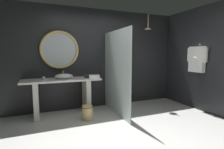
% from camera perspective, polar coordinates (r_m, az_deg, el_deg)
% --- Properties ---
extents(ground_plane, '(5.76, 5.76, 0.00)m').
position_cam_1_polar(ground_plane, '(3.29, 5.96, -19.08)').
color(ground_plane, silver).
extents(back_wall_panel, '(4.80, 0.10, 2.60)m').
position_cam_1_polar(back_wall_panel, '(4.72, -4.88, 5.18)').
color(back_wall_panel, '#232326').
rests_on(back_wall_panel, ground_plane).
extents(side_wall_right, '(0.10, 2.47, 2.60)m').
position_cam_1_polar(side_wall_right, '(5.05, 26.03, 4.62)').
color(side_wall_right, '#232326').
rests_on(side_wall_right, ground_plane).
extents(vanity_counter, '(1.77, 0.60, 0.85)m').
position_cam_1_polar(vanity_counter, '(4.24, -16.02, -5.49)').
color(vanity_counter, silver).
rests_on(vanity_counter, ground_plane).
extents(vessel_sink, '(0.42, 0.34, 0.18)m').
position_cam_1_polar(vessel_sink, '(4.21, -15.58, -0.52)').
color(vessel_sink, white).
rests_on(vessel_sink, vanity_counter).
extents(tumbler_cup, '(0.07, 0.07, 0.08)m').
position_cam_1_polar(tumbler_cup, '(4.12, -21.66, -1.19)').
color(tumbler_cup, silver).
rests_on(tumbler_cup, vanity_counter).
extents(tissue_box, '(0.16, 0.12, 0.08)m').
position_cam_1_polar(tissue_box, '(4.24, -7.90, -0.53)').
color(tissue_box, '#282D28').
rests_on(tissue_box, vanity_counter).
extents(round_wall_mirror, '(0.92, 0.07, 0.92)m').
position_cam_1_polar(round_wall_mirror, '(4.43, -16.85, 7.82)').
color(round_wall_mirror, tan).
extents(shower_glass_panel, '(0.02, 1.47, 1.97)m').
position_cam_1_polar(shower_glass_panel, '(4.08, 1.39, 0.52)').
color(shower_glass_panel, silver).
rests_on(shower_glass_panel, ground_plane).
extents(rain_shower_head, '(0.18, 0.18, 0.40)m').
position_cam_1_polar(rain_shower_head, '(4.99, 11.79, 15.03)').
color(rain_shower_head, tan).
extents(hanging_bathrobe, '(0.20, 0.58, 0.71)m').
position_cam_1_polar(hanging_bathrobe, '(4.85, 26.19, 4.79)').
color(hanging_bathrobe, tan).
extents(toilet, '(0.41, 0.53, 0.52)m').
position_cam_1_polar(toilet, '(4.73, 3.77, -7.64)').
color(toilet, white).
rests_on(toilet, ground_plane).
extents(waste_bin, '(0.24, 0.24, 0.34)m').
position_cam_1_polar(waste_bin, '(3.90, -8.16, -12.10)').
color(waste_bin, tan).
rests_on(waste_bin, ground_plane).
extents(folded_hand_towel, '(0.27, 0.23, 0.08)m').
position_cam_1_polar(folded_hand_towel, '(4.13, -5.86, -0.72)').
color(folded_hand_towel, white).
rests_on(folded_hand_towel, vanity_counter).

